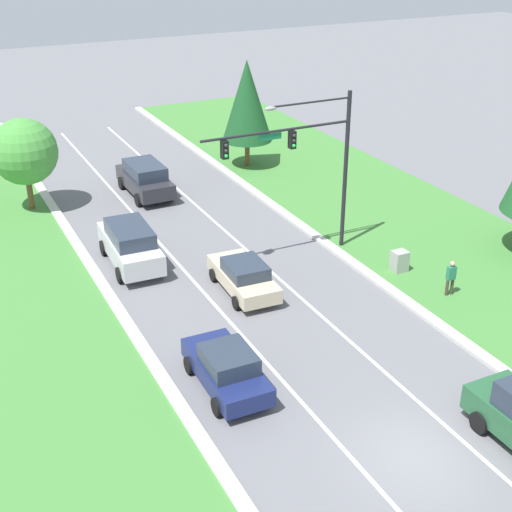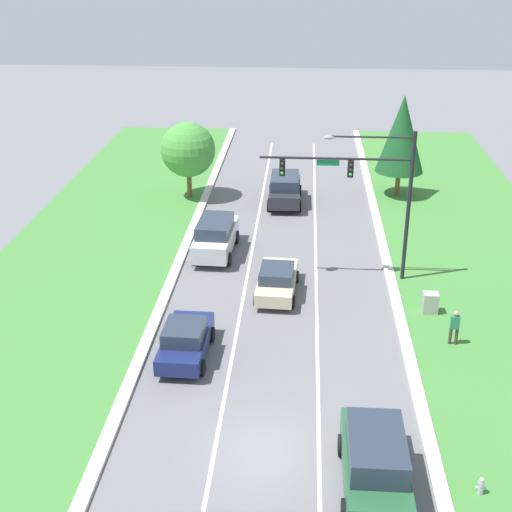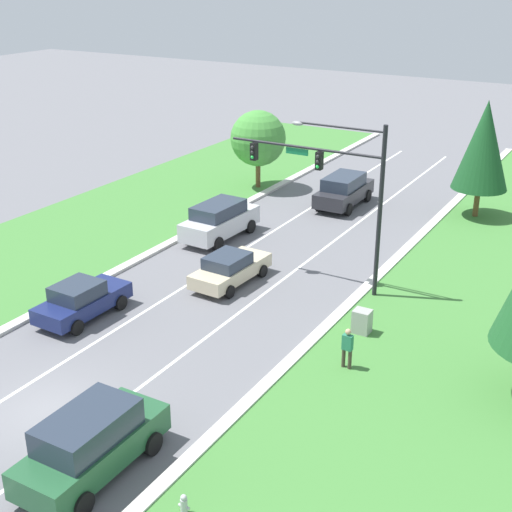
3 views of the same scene
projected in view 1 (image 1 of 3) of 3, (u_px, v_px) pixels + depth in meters
name	position (u px, v px, depth m)	size (l,w,h in m)	color
ground_plane	(416.00, 457.00, 21.95)	(160.00, 160.00, 0.00)	slate
lane_stripe_inner_left	(367.00, 476.00, 21.23)	(0.14, 81.00, 0.01)	white
lane_stripe_inner_right	(461.00, 440.00, 22.67)	(0.14, 81.00, 0.01)	white
traffic_signal_mast	(308.00, 152.00, 32.60)	(7.50, 0.41, 7.81)	black
silver_suv	(130.00, 244.00, 33.42)	(2.29, 5.16, 2.03)	silver
charcoal_suv	(145.00, 178.00, 41.76)	(2.24, 5.08, 1.97)	#28282D
navy_sedan	(227.00, 368.00, 24.81)	(2.08, 4.34, 1.62)	navy
champagne_sedan	(244.00, 276.00, 31.18)	(2.14, 4.55, 1.50)	beige
utility_cabinet	(399.00, 262.00, 32.95)	(0.70, 0.60, 1.07)	#9E9E99
pedestrian	(451.00, 277.00, 30.71)	(0.40, 0.24, 1.69)	#42382D
conifer_near_right_tree	(247.00, 101.00, 44.97)	(3.21, 3.21, 6.92)	brown
oak_near_left_tree	(24.00, 152.00, 38.66)	(3.64, 3.64, 5.20)	brown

